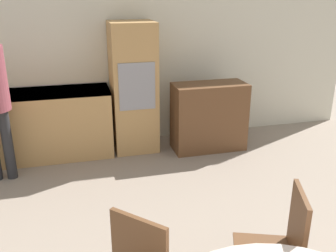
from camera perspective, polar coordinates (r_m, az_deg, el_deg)
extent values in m
cube|color=beige|center=(5.23, -7.43, 11.34)|extent=(7.06, 0.05, 2.60)
cube|color=tan|center=(5.12, -22.65, -0.21)|extent=(2.47, 0.60, 0.88)
cube|color=black|center=(5.00, -23.29, 4.37)|extent=(2.47, 0.60, 0.03)
cube|color=tan|center=(5.01, -5.30, 5.84)|extent=(0.58, 0.58, 1.71)
cube|color=gray|center=(4.71, -4.73, 6.00)|extent=(0.46, 0.01, 0.60)
cube|color=brown|center=(5.10, 6.24, 1.41)|extent=(0.98, 0.45, 0.92)
cube|color=brown|center=(2.24, -4.42, -18.66)|extent=(0.28, 0.30, 0.46)
cube|color=brown|center=(2.58, 19.22, -14.06)|extent=(0.16, 0.37, 0.46)
cylinder|color=#262628|center=(4.64, -23.23, -2.61)|extent=(0.12, 0.12, 0.84)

